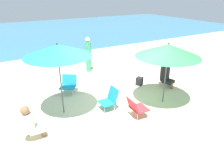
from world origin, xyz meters
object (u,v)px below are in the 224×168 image
object	(u,v)px
beach_chair_a	(69,84)
beach_bag	(139,81)
umbrella_green	(168,50)
umbrella_teal	(58,50)
beach_chair_b	(110,98)
person_b	(166,75)
person_a	(88,54)
person_c	(29,123)
beach_chair_c	(136,107)

from	to	relation	value
beach_chair_a	beach_bag	world-z (taller)	beach_chair_a
umbrella_green	umbrella_teal	size ratio (longest dim) A/B	0.93
beach_chair_b	person_b	world-z (taller)	person_b
umbrella_teal	beach_bag	distance (m)	3.69
beach_chair_a	person_a	size ratio (longest dim) A/B	0.48
umbrella_green	person_a	world-z (taller)	umbrella_green
beach_chair_a	person_c	world-z (taller)	person_c
beach_bag	person_b	bearing A→B (deg)	-37.64
umbrella_green	beach_chair_c	world-z (taller)	umbrella_green
beach_chair_a	beach_chair_b	size ratio (longest dim) A/B	1.10
umbrella_teal	beach_chair_c	xyz separation A→B (m)	(1.71, -1.31, -1.57)
umbrella_green	person_c	xyz separation A→B (m)	(-4.13, 0.16, -1.25)
umbrella_teal	person_c	bearing A→B (deg)	-142.44
person_a	beach_bag	size ratio (longest dim) A/B	5.05
beach_chair_b	beach_chair_c	distance (m)	0.91
person_b	person_c	world-z (taller)	person_b
umbrella_green	person_b	bearing A→B (deg)	44.12
person_b	person_a	bearing A→B (deg)	-162.89
umbrella_green	beach_chair_b	size ratio (longest dim) A/B	2.94
umbrella_green	beach_bag	distance (m)	2.18
beach_chair_a	beach_bag	size ratio (longest dim) A/B	2.44
umbrella_teal	beach_chair_a	world-z (taller)	umbrella_teal
beach_chair_a	person_a	xyz separation A→B (m)	(1.56, 1.70, 0.44)
umbrella_green	beach_chair_a	bearing A→B (deg)	137.55
beach_chair_b	beach_chair_c	world-z (taller)	beach_chair_b
beach_chair_c	beach_bag	world-z (taller)	beach_chair_c
beach_chair_a	person_c	bearing A→B (deg)	-3.17
beach_chair_b	person_a	world-z (taller)	person_a
person_b	beach_bag	world-z (taller)	person_b
umbrella_green	beach_chair_a	xyz separation A→B (m)	(-2.43, 2.22, -1.38)
umbrella_teal	beach_chair_a	size ratio (longest dim) A/B	2.86
beach_chair_a	beach_chair_c	bearing A→B (deg)	59.90
umbrella_teal	beach_chair_c	bearing A→B (deg)	-37.44
umbrella_green	person_b	size ratio (longest dim) A/B	2.07
beach_chair_c	person_a	bearing A→B (deg)	87.89
person_b	beach_bag	distance (m)	1.02
beach_bag	person_c	bearing A→B (deg)	-162.68
umbrella_green	beach_chair_b	distance (m)	2.27
beach_chair_a	beach_chair_c	size ratio (longest dim) A/B	1.22
beach_bag	person_a	bearing A→B (deg)	113.20
umbrella_green	beach_chair_b	xyz separation A→B (m)	(-1.73, 0.50, -1.38)
umbrella_teal	person_a	size ratio (longest dim) A/B	1.38
beach_bag	beach_chair_b	bearing A→B (deg)	-152.28
umbrella_green	beach_bag	size ratio (longest dim) A/B	6.50
beach_chair_b	person_b	bearing A→B (deg)	-171.40
umbrella_green	person_a	size ratio (longest dim) A/B	1.29
umbrella_teal	beach_chair_c	world-z (taller)	umbrella_teal
umbrella_teal	person_a	distance (m)	3.81
beach_chair_c	beach_bag	distance (m)	2.36
umbrella_teal	person_b	size ratio (longest dim) A/B	2.22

